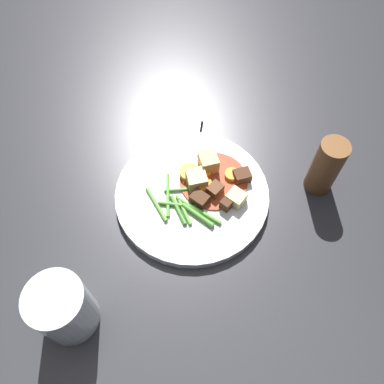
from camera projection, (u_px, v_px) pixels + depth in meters
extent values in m
plane|color=#2D2D33|center=(192.00, 197.00, 0.68)|extent=(3.00, 3.00, 0.00)
cylinder|color=white|center=(192.00, 194.00, 0.67)|extent=(0.26, 0.26, 0.02)
cylinder|color=#93381E|center=(213.00, 180.00, 0.67)|extent=(0.12, 0.12, 0.00)
cylinder|color=orange|center=(204.00, 173.00, 0.67)|extent=(0.03, 0.03, 0.01)
cylinder|color=orange|center=(204.00, 185.00, 0.66)|extent=(0.03, 0.03, 0.01)
cylinder|color=orange|center=(232.00, 175.00, 0.67)|extent=(0.03, 0.03, 0.01)
cylinder|color=orange|center=(189.00, 173.00, 0.67)|extent=(0.04, 0.04, 0.01)
cube|color=#EAD68C|center=(236.00, 198.00, 0.64)|extent=(0.03, 0.03, 0.02)
cube|color=#EAD68C|center=(197.00, 180.00, 0.66)|extent=(0.05, 0.05, 0.03)
cube|color=#E5CC7A|center=(208.00, 162.00, 0.68)|extent=(0.05, 0.05, 0.03)
cube|color=#4C2B19|center=(242.00, 176.00, 0.67)|extent=(0.04, 0.03, 0.02)
cube|color=#4C2B19|center=(227.00, 203.00, 0.64)|extent=(0.02, 0.02, 0.02)
cube|color=brown|center=(215.00, 190.00, 0.65)|extent=(0.02, 0.02, 0.02)
cube|color=#4C2B19|center=(200.00, 199.00, 0.65)|extent=(0.02, 0.03, 0.02)
cylinder|color=#599E38|center=(199.00, 211.00, 0.64)|extent=(0.02, 0.08, 0.01)
cylinder|color=#4C8E33|center=(177.00, 205.00, 0.65)|extent=(0.04, 0.06, 0.01)
cylinder|color=#599E38|center=(168.00, 195.00, 0.66)|extent=(0.06, 0.06, 0.01)
cylinder|color=#66AD42|center=(156.00, 204.00, 0.65)|extent=(0.03, 0.07, 0.01)
cylinder|color=#4C8E33|center=(198.00, 215.00, 0.63)|extent=(0.01, 0.06, 0.01)
cylinder|color=#4C8E33|center=(184.00, 190.00, 0.66)|extent=(0.05, 0.05, 0.01)
cylinder|color=#66AD42|center=(184.00, 210.00, 0.64)|extent=(0.03, 0.06, 0.01)
cylinder|color=#4C8E33|center=(178.00, 210.00, 0.64)|extent=(0.03, 0.06, 0.01)
cube|color=silver|center=(197.00, 133.00, 0.73)|extent=(0.10, 0.07, 0.00)
cube|color=silver|center=(192.00, 161.00, 0.69)|extent=(0.03, 0.03, 0.00)
cylinder|color=silver|center=(185.00, 175.00, 0.68)|extent=(0.04, 0.03, 0.00)
cylinder|color=silver|center=(188.00, 175.00, 0.68)|extent=(0.04, 0.03, 0.00)
cylinder|color=silver|center=(192.00, 175.00, 0.68)|extent=(0.04, 0.03, 0.00)
cylinder|color=silver|center=(195.00, 176.00, 0.68)|extent=(0.04, 0.03, 0.00)
cylinder|color=silver|center=(63.00, 308.00, 0.53)|extent=(0.08, 0.08, 0.10)
cylinder|color=brown|center=(326.00, 167.00, 0.64)|extent=(0.05, 0.05, 0.11)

